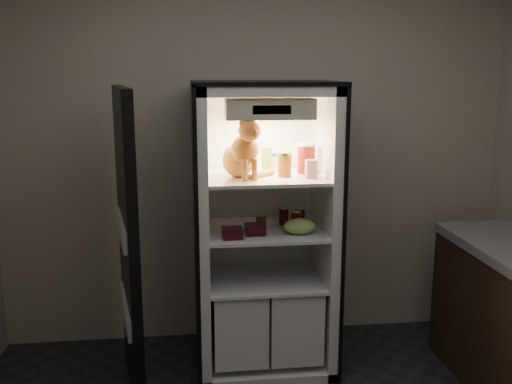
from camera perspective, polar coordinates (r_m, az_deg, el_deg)
The scene contains 16 objects.
room_shell at distance 2.26m, azimuth 5.47°, elevation 3.89°, with size 3.60×3.60×3.60m.
refrigerator at distance 3.78m, azimuth 0.70°, elevation -5.59°, with size 0.90×0.72×1.88m.
fridge_door at distance 3.45m, azimuth -12.64°, elevation -5.48°, with size 0.21×0.87×1.85m.
tabby_cat at distance 3.49m, azimuth -1.39°, elevation 3.87°, with size 0.37×0.40×0.40m.
parmesan_shaker at distance 3.68m, azimuth 1.08°, elevation 3.24°, with size 0.06×0.06×0.17m.
mayo_tub at distance 3.73m, azimuth 2.21°, elevation 2.99°, with size 0.08×0.08×0.12m.
salsa_jar at distance 3.54m, azimuth 2.87°, elevation 2.76°, with size 0.09×0.09×0.15m.
pepper_jar at distance 3.67m, azimuth 5.04°, elevation 3.38°, with size 0.11×0.11×0.19m.
cream_carton at distance 3.50m, azimuth 5.55°, elevation 2.30°, with size 0.07×0.07×0.11m, color silver.
soda_can_a at distance 3.76m, azimuth 2.79°, elevation -2.44°, with size 0.06×0.06×0.11m.
soda_can_b at distance 3.75m, azimuth 4.41°, elevation -2.47°, with size 0.06×0.06×0.11m.
soda_can_c at distance 3.66m, azimuth 4.02°, elevation -2.84°, with size 0.06×0.06×0.12m.
condiment_jar at distance 3.68m, azimuth 0.51°, elevation -2.90°, with size 0.07×0.07×0.09m.
grape_bag at distance 3.56m, azimuth 4.37°, elevation -3.43°, with size 0.20×0.14×0.10m, color #90B956.
berry_box_left at distance 3.47m, azimuth -2.39°, elevation -4.12°, with size 0.12×0.12×0.06m, color #440B1D.
berry_box_right at distance 3.55m, azimuth -0.08°, elevation -3.76°, with size 0.12×0.12×0.06m, color #440B1D.
Camera 1 is at (-0.48, -2.18, 1.94)m, focal length 40.00 mm.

